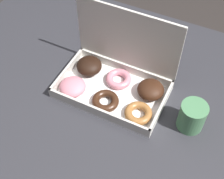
{
  "coord_description": "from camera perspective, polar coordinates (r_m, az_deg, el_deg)",
  "views": [
    {
      "loc": [
        0.34,
        -0.6,
        1.59
      ],
      "look_at": [
        0.04,
        0.01,
        0.75
      ],
      "focal_mm": 50.0,
      "sensor_mm": 36.0,
      "label": 1
    }
  ],
  "objects": [
    {
      "name": "donut_box",
      "position": [
        1.07,
        0.37,
        2.14
      ],
      "size": [
        0.37,
        0.23,
        0.27
      ],
      "color": "white",
      "rests_on": "dining_table"
    },
    {
      "name": "coffee_mug",
      "position": [
        1.0,
        14.46,
        -4.67
      ],
      "size": [
        0.08,
        0.08,
        0.1
      ],
      "color": "#4C8456",
      "rests_on": "dining_table"
    },
    {
      "name": "ground_plane",
      "position": [
        1.73,
        -1.38,
        -15.52
      ],
      "size": [
        8.0,
        8.0,
        0.0
      ],
      "primitive_type": "plane",
      "color": "#2D2826"
    },
    {
      "name": "dining_table",
      "position": [
        1.16,
        -1.98,
        -2.75
      ],
      "size": [
        1.29,
        0.99,
        0.73
      ],
      "color": "#2D2D33",
      "rests_on": "ground_plane"
    }
  ]
}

